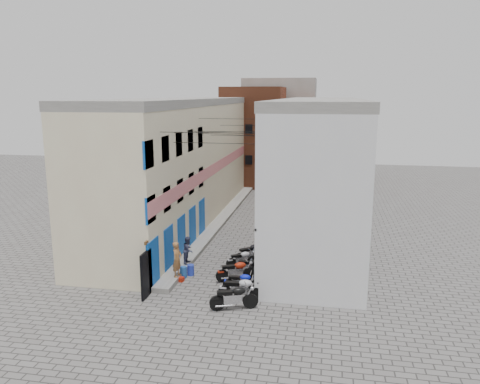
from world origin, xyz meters
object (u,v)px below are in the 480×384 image
Objects in this scene: motorcycle_c at (241,281)px; person_b at (188,250)px; motorcycle_g at (251,252)px; water_jug_far at (191,270)px; motorcycle_d at (236,270)px; motorcycle_f at (242,258)px; motorcycle_e at (251,266)px; motorcycle_a at (234,296)px; red_crate at (180,279)px; water_jug_near at (183,272)px; motorcycle_b at (241,287)px; person_a at (177,259)px.

motorcycle_c is 1.21× the size of person_b.
motorcycle_g reaches higher than water_jug_far.
person_b is at bearing -130.31° from motorcycle_c.
motorcycle_d is 1.16× the size of motorcycle_f.
motorcycle_d reaches higher than motorcycle_f.
motorcycle_g is at bearing -166.17° from motorcycle_e.
motorcycle_a is 6.08× the size of red_crate.
motorcycle_e reaches higher than water_jug_near.
motorcycle_g is at bearing -179.78° from motorcycle_b.
motorcycle_f is at bearing 157.86° from motorcycle_d.
person_a reaches higher than motorcycle_e.
red_crate is (0.15, -1.96, -0.89)m from person_b.
motorcycle_e is 3.85m from person_a.
motorcycle_g is at bearing -35.66° from person_a.
person_a is (-2.86, -2.51, 0.63)m from motorcycle_f.
motorcycle_g is at bearing 179.18° from motorcycle_c.
motorcycle_a reaches higher than motorcycle_b.
motorcycle_c reaches higher than motorcycle_f.
motorcycle_a is 4.62m from water_jug_far.
motorcycle_f is 0.85× the size of motorcycle_g.
motorcycle_b is 4.02m from water_jug_far.
motorcycle_d is 1.04m from motorcycle_e.
motorcycle_f is 3.75m from red_crate.
motorcycle_g is at bearing 48.10° from red_crate.
motorcycle_b reaches higher than motorcycle_e.
motorcycle_c is 1.29m from motorcycle_d.
person_b is at bearing 112.25° from water_jug_far.
motorcycle_f is 2.95m from water_jug_far.
motorcycle_a reaches higher than motorcycle_d.
water_jug_near is (0.15, -1.42, -0.71)m from person_b.
motorcycle_c is at bearing -92.79° from person_a.
person_b is (-3.44, 4.55, 0.37)m from motorcycle_a.
motorcycle_e is 3.71m from red_crate.
motorcycle_c is 4.29m from person_b.
motorcycle_g is (-0.33, 5.03, -0.01)m from motorcycle_b.
person_a reaches higher than red_crate.
person_b reaches higher than motorcycle_a.
motorcycle_c is 3.19× the size of water_jug_far.
person_b reaches higher than motorcycle_g.
motorcycle_e is 1.28× the size of person_b.
water_jug_near is 1.60× the size of red_crate.
motorcycle_a is 1.02× the size of motorcycle_b.
person_b is at bearing -161.90° from motorcycle_a.
motorcycle_a is 3.79× the size of water_jug_near.
person_b is 2.65× the size of water_jug_far.
motorcycle_d reaches higher than red_crate.
motorcycle_g is 5.92× the size of red_crate.
person_b is (-2.86, -0.60, 0.48)m from motorcycle_f.
motorcycle_c is at bearing -174.91° from motorcycle_b.
motorcycle_f is at bearing 167.49° from motorcycle_a.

